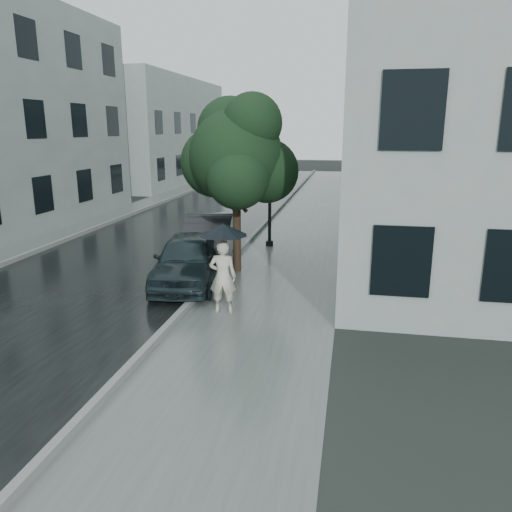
% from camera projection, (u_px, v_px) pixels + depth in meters
% --- Properties ---
extents(ground, '(120.00, 120.00, 0.00)m').
position_uv_depth(ground, '(230.00, 350.00, 9.90)').
color(ground, black).
rests_on(ground, ground).
extents(sidewalk, '(3.50, 60.00, 0.01)m').
position_uv_depth(sidewalk, '(303.00, 231.00, 21.26)').
color(sidewalk, slate).
rests_on(sidewalk, ground).
extents(kerb_near, '(0.15, 60.00, 0.15)m').
position_uv_depth(kerb_near, '(261.00, 228.00, 21.57)').
color(kerb_near, slate).
rests_on(kerb_near, ground).
extents(asphalt_road, '(6.85, 60.00, 0.00)m').
position_uv_depth(asphalt_road, '(184.00, 226.00, 22.23)').
color(asphalt_road, black).
rests_on(asphalt_road, ground).
extents(kerb_far, '(0.15, 60.00, 0.15)m').
position_uv_depth(kerb_far, '(111.00, 222.00, 22.86)').
color(kerb_far, slate).
rests_on(kerb_far, ground).
extents(sidewalk_far, '(1.70, 60.00, 0.01)m').
position_uv_depth(sidewalk_far, '(92.00, 223.00, 23.05)').
color(sidewalk_far, '#4C5451').
rests_on(sidewalk_far, ground).
extents(building_near, '(7.02, 36.00, 9.00)m').
position_uv_depth(building_near, '(418.00, 123.00, 26.30)').
color(building_near, gray).
rests_on(building_near, ground).
extents(building_far_b, '(7.02, 18.00, 8.00)m').
position_uv_depth(building_far_b, '(152.00, 131.00, 39.94)').
color(building_far_b, gray).
rests_on(building_far_b, ground).
extents(pedestrian, '(0.68, 0.48, 1.75)m').
position_uv_depth(pedestrian, '(223.00, 277.00, 11.70)').
color(pedestrian, '#BAB8A3').
rests_on(pedestrian, sidewalk).
extents(umbrella, '(1.48, 1.48, 1.27)m').
position_uv_depth(umbrella, '(223.00, 229.00, 11.42)').
color(umbrella, black).
rests_on(umbrella, ground).
extents(street_tree, '(3.60, 3.27, 5.26)m').
position_uv_depth(street_tree, '(237.00, 155.00, 14.60)').
color(street_tree, '#332619').
rests_on(street_tree, ground).
extents(lamp_post, '(0.84, 0.40, 5.17)m').
position_uv_depth(lamp_post, '(266.00, 165.00, 17.89)').
color(lamp_post, black).
rests_on(lamp_post, ground).
extents(car_near, '(2.29, 4.34, 1.41)m').
position_uv_depth(car_near, '(187.00, 259.00, 13.92)').
color(car_near, '#18262A').
rests_on(car_near, ground).
extents(car_far, '(2.15, 4.65, 1.48)m').
position_uv_depth(car_far, '(209.00, 237.00, 16.60)').
color(car_far, '#26282C').
rests_on(car_far, ground).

